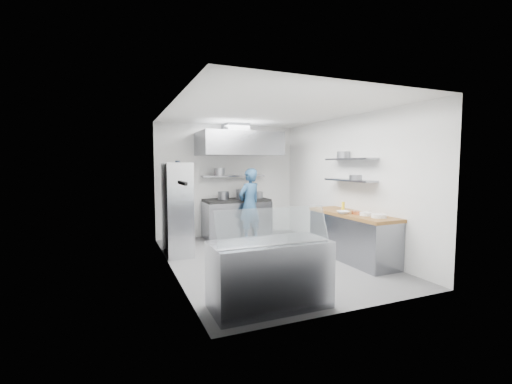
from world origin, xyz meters
name	(u,v)px	position (x,y,z in m)	size (l,w,h in m)	color
floor	(268,259)	(0.00, 0.00, 0.00)	(5.00, 5.00, 0.00)	#505052
ceiling	(268,111)	(0.00, 0.00, 2.80)	(5.00, 5.00, 0.00)	silver
wall_back	(227,181)	(0.00, 2.50, 1.40)	(3.60, 0.02, 2.80)	white
wall_front	(354,199)	(0.00, -2.50, 1.40)	(3.60, 0.02, 2.80)	white
wall_left	(171,189)	(-1.80, 0.00, 1.40)	(5.00, 0.02, 2.80)	white
wall_right	(347,184)	(1.80, 0.00, 1.40)	(5.00, 0.02, 2.80)	white
gas_range	(236,219)	(0.10, 2.10, 0.45)	(1.60, 0.80, 0.90)	gray
cooktop	(236,200)	(0.10, 2.10, 0.93)	(1.57, 0.78, 0.06)	black
stock_pot_left	(223,195)	(-0.23, 2.10, 1.06)	(0.28, 0.28, 0.20)	slate
stock_pot_mid	(242,194)	(0.25, 2.08, 1.08)	(0.33, 0.33, 0.24)	slate
stock_pot_right	(258,195)	(0.68, 2.11, 1.04)	(0.26, 0.26, 0.16)	slate
over_range_shelf	(233,176)	(0.10, 2.34, 1.52)	(1.60, 0.30, 0.04)	gray
shelf_pot_a	(219,172)	(-0.33, 2.10, 1.63)	(0.26, 0.26, 0.18)	slate
extractor_hood	(239,144)	(0.10, 1.93, 2.30)	(1.90, 1.15, 0.55)	gray
hood_duct	(235,129)	(0.10, 2.15, 2.68)	(0.55, 0.55, 0.24)	slate
red_firebox	(178,181)	(-1.25, 2.44, 1.42)	(0.22, 0.10, 0.26)	red
chef	(249,205)	(0.25, 1.61, 0.86)	(0.63, 0.41, 1.72)	navy
wire_rack	(177,209)	(-1.53, 1.04, 0.93)	(0.50, 0.90, 1.85)	silver
rack_bin_a	(178,216)	(-1.53, 0.93, 0.80)	(0.18, 0.22, 0.20)	white
rack_bin_b	(175,189)	(-1.53, 1.28, 1.30)	(0.15, 0.19, 0.17)	yellow
rack_jar	(178,165)	(-1.48, 1.16, 1.80)	(0.10, 0.10, 0.18)	black
knife_strip	(182,183)	(-1.78, -0.90, 1.55)	(0.04, 0.55, 0.05)	black
prep_counter_base	(351,238)	(1.48, -0.60, 0.42)	(0.62, 2.00, 0.84)	gray
prep_counter_top	(352,214)	(1.48, -0.60, 0.87)	(0.65, 2.04, 0.06)	brown
plate_stack_a	(379,216)	(1.52, -1.27, 0.93)	(0.26, 0.26, 0.06)	white
plate_stack_b	(366,214)	(1.46, -1.00, 0.93)	(0.21, 0.21, 0.06)	white
copper_pan	(356,212)	(1.43, -0.78, 0.93)	(0.17, 0.17, 0.06)	#D9713D
squeeze_bottle	(343,206)	(1.47, -0.33, 0.99)	(0.06, 0.06, 0.18)	yellow
mixing_bowl	(343,212)	(1.23, -0.65, 0.93)	(0.22, 0.22, 0.05)	white
wall_shelf_lower	(350,180)	(1.64, -0.30, 1.50)	(0.30, 1.30, 0.04)	gray
wall_shelf_upper	(350,159)	(1.64, -0.30, 1.92)	(0.30, 1.30, 0.04)	gray
shelf_pot_c	(356,177)	(1.51, -0.65, 1.57)	(0.24, 0.24, 0.10)	slate
shelf_pot_d	(344,155)	(1.73, 0.02, 2.01)	(0.29, 0.29, 0.14)	slate
display_case	(270,274)	(-0.90, -2.00, 0.42)	(1.50, 0.70, 0.85)	gray
display_glass	(274,226)	(-0.90, -2.12, 1.07)	(1.47, 0.02, 0.45)	silver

